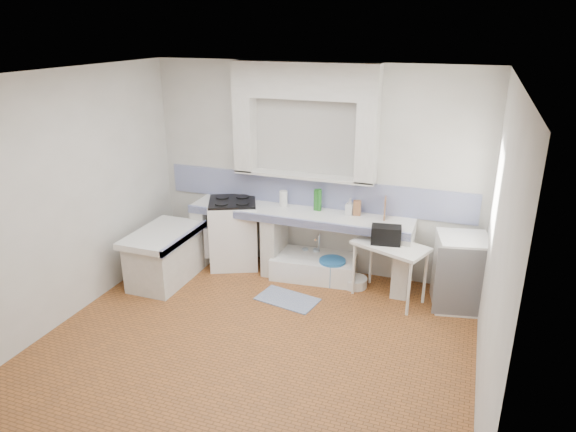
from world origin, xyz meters
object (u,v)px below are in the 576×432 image
(side_table, at_px, (389,272))
(fridge, at_px, (460,272))
(stove, at_px, (234,234))
(sink, at_px, (314,267))

(side_table, distance_m, fridge, 0.84)
(stove, relative_size, side_table, 1.05)
(sink, xyz_separation_m, fridge, (1.87, -0.16, 0.32))
(stove, bearing_deg, fridge, -27.22)
(side_table, xyz_separation_m, fridge, (0.83, 0.11, 0.08))
(side_table, bearing_deg, sink, -172.32)
(sink, height_order, side_table, side_table)
(stove, height_order, sink, stove)
(stove, distance_m, sink, 1.23)
(stove, distance_m, fridge, 3.07)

